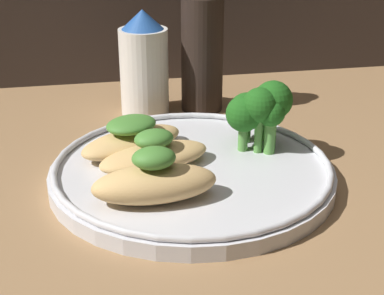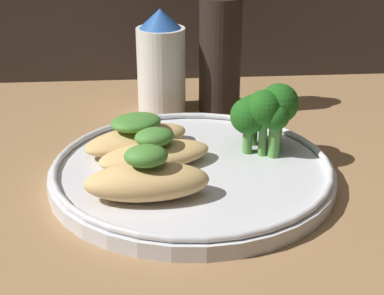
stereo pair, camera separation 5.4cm
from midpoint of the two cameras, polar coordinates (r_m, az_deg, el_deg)
name	(u,v)px [view 1 (the left image)]	position (r cm, az deg, el deg)	size (l,w,h in cm)	color
ground_plane	(192,185)	(55.35, -2.78, -3.75)	(180.00, 180.00, 1.00)	#936D47
plate	(192,171)	(54.66, -2.81, -2.37)	(26.41, 26.41, 2.00)	silver
grilled_meat_front	(155,181)	(48.46, -6.83, -3.32)	(10.53, 4.79, 4.72)	tan
grilled_meat_middle	(154,154)	(54.24, -6.51, -0.72)	(11.52, 7.49, 3.67)	tan
grilled_meat_back	(132,138)	(57.47, -8.52, 0.83)	(11.74, 8.97, 3.63)	tan
broccoli_bunch	(260,108)	(57.20, 3.91, 3.77)	(6.55, 6.25, 6.90)	#569942
sauce_bottle	(144,65)	(70.11, -6.89, 7.93)	(5.74, 5.74, 12.45)	white
pepper_grinder	(202,48)	(70.47, -1.21, 9.55)	(5.00, 5.00, 16.87)	black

